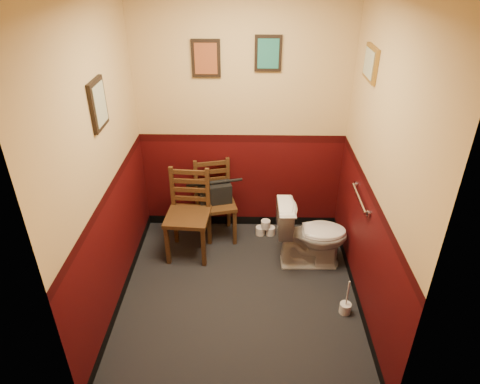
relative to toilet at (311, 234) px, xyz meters
The scene contains 16 objects.
floor 0.95m from the toilet, 144.62° to the right, with size 2.20×2.40×0.00m, color black.
wall_back 1.41m from the toilet, 136.27° to the left, with size 2.20×2.70×0.00m, color #3B0708.
wall_front 2.11m from the toilet, 112.82° to the right, with size 2.20×2.70×0.00m, color #3B0708.
wall_left 2.14m from the toilet, 164.31° to the right, with size 2.40×2.70×0.00m, color #3B0708.
wall_right 1.18m from the toilet, 53.38° to the right, with size 2.40×2.70×0.00m, color #3B0708.
grab_bar 0.74m from the toilet, 36.80° to the right, with size 0.05×0.56×0.06m.
framed_print_back_a 2.03m from the toilet, 148.02° to the left, with size 0.28×0.04×0.36m.
framed_print_back_b 1.84m from the toilet, 125.12° to the left, with size 0.26×0.04×0.34m.
framed_print_left 2.37m from the toilet, 167.12° to the right, with size 0.04×0.30×0.38m.
framed_print_right 1.73m from the toilet, 13.85° to the left, with size 0.04×0.34×0.28m.
toilet is the anchor object (origin of this frame).
toilet_brush 0.81m from the toilet, 70.93° to the right, with size 0.10×0.10×0.37m.
chair_left 1.28m from the toilet, behind, with size 0.47×0.47×0.94m.
chair_right 1.13m from the toilet, 154.91° to the left, with size 0.50×0.50×0.89m.
handbag 1.12m from the toilet, 156.55° to the left, with size 0.38×0.26×0.25m.
tp_stack 0.71m from the toilet, 132.40° to the left, with size 0.22×0.11×0.19m.
Camera 1 is at (0.07, -3.03, 2.92)m, focal length 32.00 mm.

